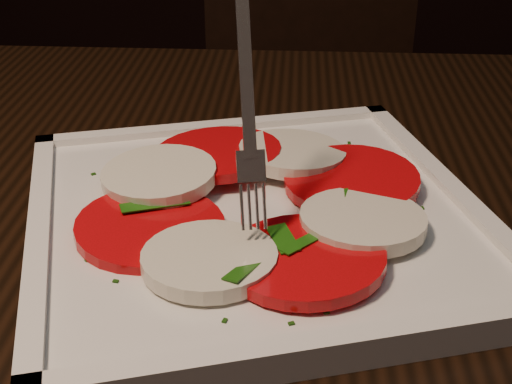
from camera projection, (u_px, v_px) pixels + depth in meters
name	position (u px, v px, depth m)	size (l,w,h in m)	color
table	(256.00, 312.00, 0.59)	(1.23, 0.84, 0.75)	black
chair	(316.00, 91.00, 1.38)	(0.46, 0.46, 0.93)	black
plate	(256.00, 219.00, 0.51)	(0.32, 0.32, 0.01)	white
caprese_salad	(256.00, 200.00, 0.51)	(0.25, 0.25, 0.02)	red
fork	(246.00, 94.00, 0.45)	(0.03, 0.07, 0.15)	white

